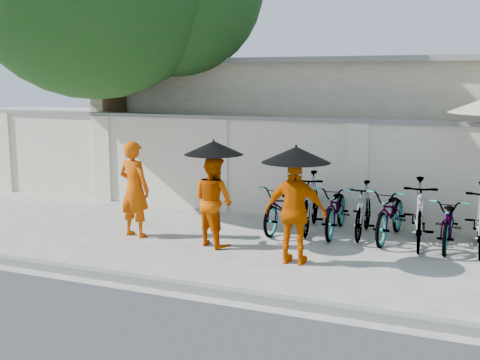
% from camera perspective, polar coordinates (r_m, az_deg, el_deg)
% --- Properties ---
extents(ground, '(80.00, 80.00, 0.00)m').
position_cam_1_polar(ground, '(10.11, -4.11, -6.88)').
color(ground, '#B9B4AA').
extents(kerb, '(40.00, 0.16, 0.12)m').
position_cam_1_polar(kerb, '(8.68, -9.24, -9.38)').
color(kerb, slate).
rests_on(kerb, ground).
extents(compound_wall, '(20.00, 0.30, 2.00)m').
position_cam_1_polar(compound_wall, '(12.46, 6.63, 0.94)').
color(compound_wall, beige).
rests_on(compound_wall, ground).
extents(building_behind, '(14.00, 6.00, 3.20)m').
position_cam_1_polar(building_behind, '(15.87, 14.01, 4.77)').
color(building_behind, beige).
rests_on(building_behind, ground).
extents(monk_left, '(0.70, 0.51, 1.76)m').
position_cam_1_polar(monk_left, '(11.09, -10.00, -0.85)').
color(monk_left, '#C34503').
rests_on(monk_left, ground).
extents(monk_center, '(0.94, 0.86, 1.57)m').
position_cam_1_polar(monk_center, '(10.35, -2.54, -1.98)').
color(monk_center, '#BD4500').
rests_on(monk_center, ground).
extents(parasol_center, '(1.01, 1.01, 0.94)m').
position_cam_1_polar(parasol_center, '(10.11, -2.51, 3.07)').
color(parasol_center, black).
rests_on(parasol_center, ground).
extents(monk_right, '(0.97, 0.42, 1.65)m').
position_cam_1_polar(monk_right, '(9.34, 5.28, -3.04)').
color(monk_right, '#CA5400').
rests_on(monk_right, ground).
extents(parasol_right, '(1.06, 1.06, 0.92)m').
position_cam_1_polar(parasol_right, '(9.11, 5.33, 2.41)').
color(parasol_right, black).
rests_on(parasol_right, ground).
extents(bike_0, '(0.69, 1.76, 0.91)m').
position_cam_1_polar(bike_0, '(11.44, 4.10, -2.56)').
color(bike_0, '#9B9B9B').
rests_on(bike_0, ground).
extents(bike_1, '(0.77, 1.91, 1.12)m').
position_cam_1_polar(bike_1, '(11.42, 6.73, -2.11)').
color(bike_1, '#9B9B9B').
rests_on(bike_1, ground).
extents(bike_2, '(0.75, 1.85, 0.95)m').
position_cam_1_polar(bike_2, '(11.31, 9.14, -2.71)').
color(bike_2, '#9B9B9B').
rests_on(bike_2, ground).
extents(bike_3, '(0.54, 1.68, 1.00)m').
position_cam_1_polar(bike_3, '(11.20, 11.63, -2.79)').
color(bike_3, '#9B9B9B').
rests_on(bike_3, ground).
extents(bike_4, '(0.78, 1.88, 0.96)m').
position_cam_1_polar(bike_4, '(11.09, 14.12, -3.09)').
color(bike_4, '#9B9B9B').
rests_on(bike_4, ground).
extents(bike_5, '(0.77, 1.97, 1.15)m').
position_cam_1_polar(bike_5, '(10.84, 16.61, -2.98)').
color(bike_5, '#9B9B9B').
rests_on(bike_5, ground).
extents(bike_6, '(0.60, 1.72, 0.90)m').
position_cam_1_polar(bike_6, '(10.86, 19.22, -3.77)').
color(bike_6, '#9B9B9B').
rests_on(bike_6, ground).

